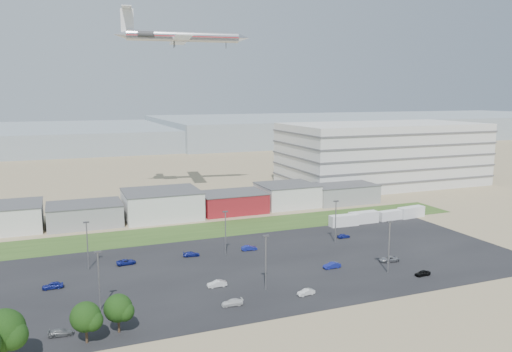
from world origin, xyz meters
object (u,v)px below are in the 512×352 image
parked_car_2 (423,273)px  parked_car_13 (306,292)px  parked_car_11 (249,248)px  parked_car_8 (344,236)px  parked_car_4 (217,284)px  parked_car_3 (232,302)px  parked_car_10 (61,332)px  parked_car_6 (191,254)px  box_trailer_a (344,220)px  parked_car_0 (389,259)px  airliner (183,36)px  parked_car_9 (126,262)px  parked_car_1 (332,265)px  parked_car_5 (53,285)px

parked_car_2 → parked_car_13: bearing=-90.5°
parked_car_11 → parked_car_8: bearing=-84.7°
parked_car_2 → parked_car_4: 41.94m
parked_car_13 → parked_car_3: bearing=-99.2°
parked_car_8 → parked_car_10: bearing=113.7°
parked_car_4 → parked_car_11: size_ratio=1.01×
parked_car_6 → box_trailer_a: bearing=-70.9°
parked_car_6 → parked_car_13: size_ratio=1.12×
parked_car_0 → airliner: bearing=-157.5°
box_trailer_a → parked_car_13: size_ratio=2.47×
parked_car_2 → airliner: bearing=-165.9°
parked_car_3 → parked_car_8: parked_car_8 is taller
parked_car_10 → parked_car_11: parked_car_11 is taller
airliner → parked_car_6: airliner is taller
parked_car_9 → parked_car_6: bearing=-93.1°
parked_car_0 → parked_car_4: 39.76m
parked_car_0 → parked_car_4: (-39.76, 0.03, 0.02)m
parked_car_0 → parked_car_6: parked_car_0 is taller
box_trailer_a → parked_car_11: bearing=-159.1°
parked_car_1 → parked_car_9: 44.48m
parked_car_8 → box_trailer_a: bearing=-31.4°
parked_car_1 → parked_car_4: size_ratio=1.03×
parked_car_3 → parked_car_8: 49.53m
parked_car_11 → parked_car_6: bearing=90.7°
parked_car_2 → parked_car_5: (-70.14, 20.46, 0.08)m
parked_car_0 → parked_car_11: 32.12m
box_trailer_a → parked_car_5: box_trailer_a is taller
parked_car_0 → parked_car_2: 9.82m
parked_car_10 → parked_car_1: bearing=-73.3°
airliner → parked_car_0: size_ratio=10.91×
parked_car_13 → parked_car_6: bearing=-160.9°
parked_car_0 → parked_car_8: 19.71m
airliner → parked_car_6: (-15.45, -66.78, -55.89)m
parked_car_4 → parked_car_9: bearing=-142.4°
parked_car_2 → parked_car_13: (-26.68, -0.07, -0.02)m
parked_car_5 → parked_car_11: 44.04m
parked_car_8 → parked_car_13: bearing=138.8°
airliner → parked_car_8: 90.55m
box_trailer_a → parked_car_1: size_ratio=2.16×
parked_car_1 → parked_car_0: bearing=84.2°
airliner → parked_car_10: 119.72m
parked_car_5 → parked_car_9: size_ratio=0.93×
parked_car_10 → airliner: bearing=-19.1°
parked_car_2 → parked_car_5: size_ratio=0.87×
parked_car_11 → parked_car_4: bearing=147.6°
parked_car_13 → box_trailer_a: bearing=134.4°
parked_car_0 → parked_car_6: bearing=-109.6°
parked_car_10 → parked_car_8: bearing=-61.3°
parked_car_6 → parked_car_8: (40.22, -0.05, 0.02)m
airliner → parked_car_10: bearing=-106.3°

